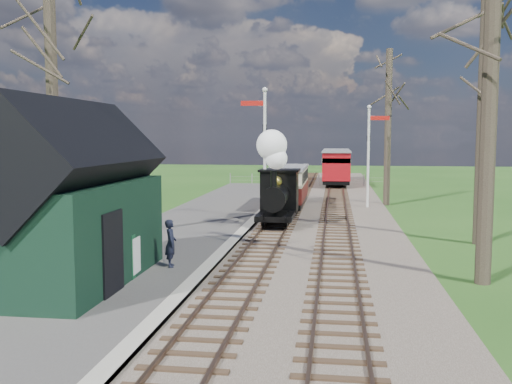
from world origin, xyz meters
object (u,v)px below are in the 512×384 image
bench (118,260)px  person (171,243)px  coach (288,185)px  sign_board (136,255)px  locomotive (277,185)px  red_carriage_a (336,167)px  station_shed (71,203)px  red_carriage_b (336,164)px  semaphore_far (370,148)px  semaphore_near (263,145)px

bench → person: bearing=46.3°
coach → sign_board: (-2.84, -16.09, -0.60)m
locomotive → bench: bearing=-108.6°
locomotive → person: bearing=-104.2°
coach → bench: size_ratio=4.01×
bench → red_carriage_a: bearing=79.0°
red_carriage_a → station_shed: bearing=-102.3°
sign_board → red_carriage_a: bearing=80.0°
coach → red_carriage_b: size_ratio=1.19×
station_shed → semaphore_far: size_ratio=1.10×
locomotive → sign_board: (-2.83, -10.03, -1.11)m
semaphore_far → locomotive: size_ratio=1.40×
person → coach: bearing=-24.2°
semaphore_far → semaphore_near: bearing=-130.6°
semaphore_far → sign_board: 18.91m
semaphore_far → sign_board: semaphore_far is taller
station_shed → red_carriage_a: size_ratio=1.15×
station_shed → semaphore_far: 20.01m
station_shed → red_carriage_b: size_ratio=1.15×
semaphore_far → sign_board: size_ratio=4.82×
semaphore_near → person: semaphore_near is taller
bench → locomotive: bearing=71.4°
red_carriage_b → sign_board: red_carriage_b is taller
station_shed → locomotive: size_ratio=1.54×
station_shed → semaphore_far: bearing=64.3°
semaphore_far → locomotive: bearing=-121.1°
coach → sign_board: 16.35m
coach → sign_board: size_ratio=5.50×
station_shed → red_carriage_b: bearing=79.4°
semaphore_near → coach: bearing=80.9°
semaphore_near → red_carriage_b: (3.37, 25.01, -2.03)m
semaphore_near → sign_board: 11.82m
semaphore_far → bench: semaphore_far is taller
coach → red_carriage_a: bearing=80.0°
semaphore_far → sign_board: (-7.21, -17.29, -2.56)m
bench → semaphore_far: bearing=65.8°
semaphore_far → person: (-6.60, -16.02, -2.46)m
red_carriage_a → red_carriage_b: bearing=90.0°
station_shed → semaphore_far: semaphore_far is taller
semaphore_far → coach: 4.94m
red_carriage_b → locomotive: bearing=-95.7°
semaphore_far → station_shed: bearing=-115.7°
red_carriage_a → bench: (-5.96, -30.71, -0.97)m
locomotive → person: 9.09m
station_shed → sign_board: station_shed is taller
semaphore_far → bench: bearing=-114.2°
semaphore_far → coach: (-4.37, -1.20, -1.95)m
station_shed → red_carriage_a: 32.26m
coach → bench: (-3.36, -16.00, -0.78)m
sign_board → bench: size_ratio=0.73×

